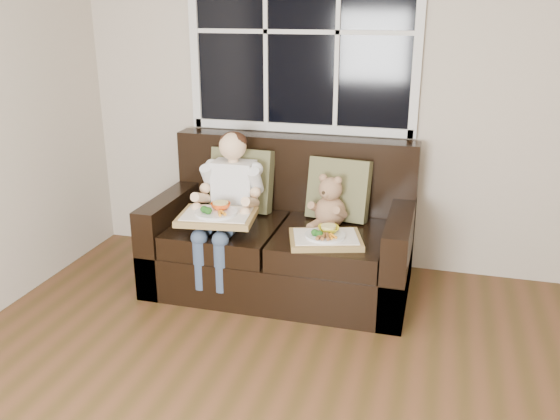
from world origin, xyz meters
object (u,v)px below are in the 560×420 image
(tray_left, at_px, (217,215))
(teddy_bear, at_px, (330,205))
(tray_right, at_px, (326,238))
(child, at_px, (229,193))
(loveseat, at_px, (283,240))

(tray_left, bearing_deg, teddy_bear, 19.68)
(teddy_bear, xyz_separation_m, tray_right, (0.03, -0.29, -0.11))
(child, bearing_deg, teddy_bear, 9.85)
(loveseat, bearing_deg, tray_left, -134.65)
(child, xyz_separation_m, tray_left, (-0.00, -0.22, -0.08))
(loveseat, xyz_separation_m, tray_left, (-0.34, -0.34, 0.27))
(child, height_order, teddy_bear, child)
(loveseat, height_order, teddy_bear, loveseat)
(tray_left, distance_m, tray_right, 0.69)
(loveseat, distance_m, tray_left, 0.55)
(teddy_bear, xyz_separation_m, tray_left, (-0.65, -0.33, -0.01))
(loveseat, relative_size, tray_left, 3.34)
(loveseat, xyz_separation_m, teddy_bear, (0.32, -0.01, 0.28))
(loveseat, height_order, tray_left, loveseat)
(teddy_bear, bearing_deg, loveseat, -163.83)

